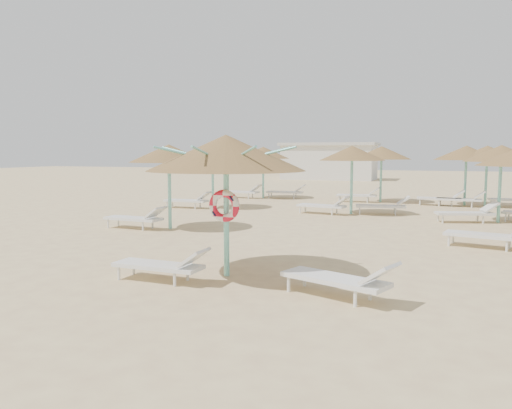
% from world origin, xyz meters
% --- Properties ---
extents(ground, '(120.00, 120.00, 0.00)m').
position_xyz_m(ground, '(0.00, 0.00, 0.00)').
color(ground, '#DCC186').
rests_on(ground, ground).
extents(main_palapa, '(3.07, 3.07, 2.76)m').
position_xyz_m(main_palapa, '(-0.35, -0.34, 2.40)').
color(main_palapa, '#7BD5C5').
rests_on(main_palapa, ground).
extents(lounger_main_a, '(1.89, 0.63, 0.68)m').
position_xyz_m(lounger_main_a, '(-1.27, -1.17, 0.32)').
color(lounger_main_a, white).
rests_on(lounger_main_a, ground).
extents(lounger_main_b, '(2.06, 1.23, 0.72)m').
position_xyz_m(lounger_main_b, '(2.06, -1.10, 0.34)').
color(lounger_main_b, white).
rests_on(lounger_main_b, ground).
extents(palapa_field, '(19.51, 13.73, 2.72)m').
position_xyz_m(palapa_field, '(3.20, 10.88, 2.31)').
color(palapa_field, '#7BD5C5').
rests_on(palapa_field, ground).
extents(service_hut, '(8.40, 4.40, 3.25)m').
position_xyz_m(service_hut, '(-6.00, 35.00, 1.64)').
color(service_hut, silver).
rests_on(service_hut, ground).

